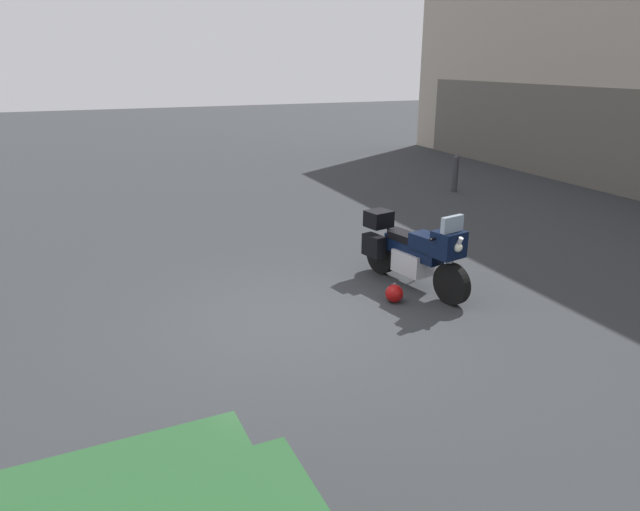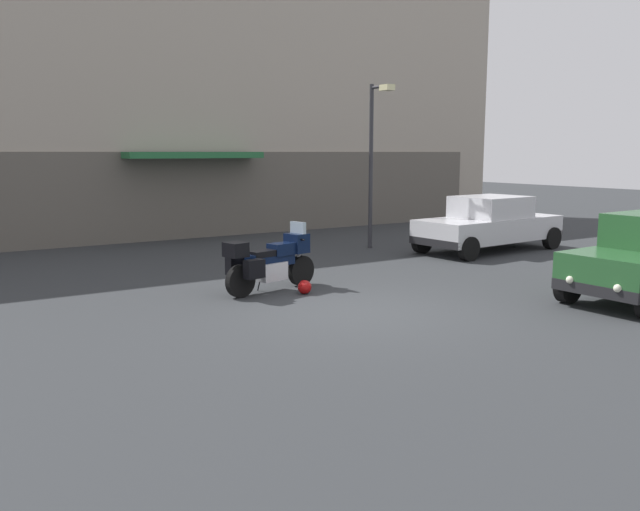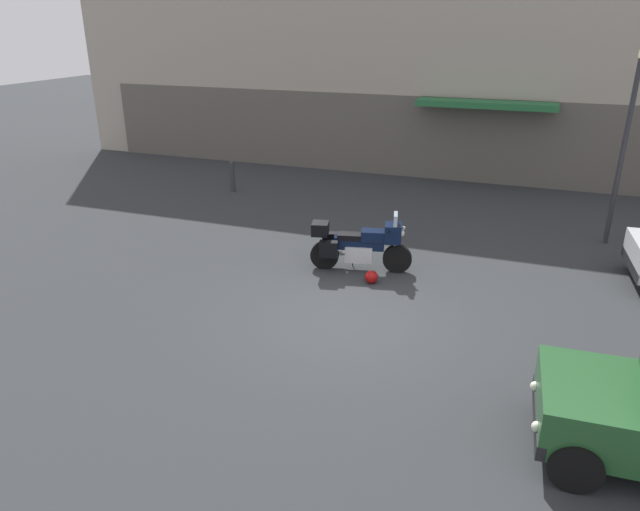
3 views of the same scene
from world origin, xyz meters
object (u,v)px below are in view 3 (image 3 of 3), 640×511
object	(u,v)px
motorcycle	(359,244)
bollard_curbside	(232,175)
streetlamp_curbside	(628,129)
helmet	(371,277)

from	to	relation	value
motorcycle	bollard_curbside	size ratio (longest dim) A/B	2.19
streetlamp_curbside	motorcycle	bearing A→B (deg)	-145.73
bollard_curbside	streetlamp_curbside	bearing A→B (deg)	-5.88
bollard_curbside	helmet	bearing A→B (deg)	-41.10
streetlamp_curbside	bollard_curbside	world-z (taller)	streetlamp_curbside
helmet	streetlamp_curbside	world-z (taller)	streetlamp_curbside
helmet	motorcycle	bearing A→B (deg)	128.54
motorcycle	streetlamp_curbside	distance (m)	6.87
motorcycle	streetlamp_curbside	world-z (taller)	streetlamp_curbside
motorcycle	bollard_curbside	distance (m)	7.45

